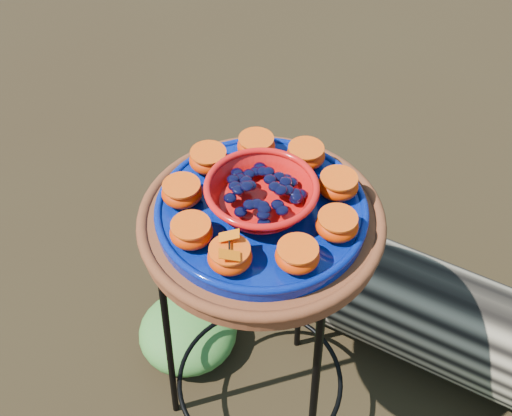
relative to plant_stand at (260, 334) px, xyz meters
The scene contains 19 objects.
ground 0.35m from the plant_stand, ahead, with size 60.00×60.00×0.00m, color black.
plant_stand is the anchor object (origin of this frame).
terracotta_saucer 0.37m from the plant_stand, ahead, with size 0.44×0.44×0.04m, color #622A12.
cobalt_plate 0.40m from the plant_stand, ahead, with size 0.38×0.38×0.03m, color #00024C.
red_bowl 0.44m from the plant_stand, ahead, with size 0.19×0.19×0.05m, color red, non-canonical shape.
glass_gems 0.48m from the plant_stand, ahead, with size 0.15×0.15×0.03m, color black, non-canonical shape.
orange_half_0 0.45m from the plant_stand, 82.65° to the right, with size 0.07×0.07×0.04m, color #B43301.
orange_half_1 0.45m from the plant_stand, 37.36° to the right, with size 0.07×0.07×0.04m, color #B43301.
orange_half_2 0.45m from the plant_stand, ahead, with size 0.07×0.07×0.04m, color #B43301.
orange_half_3 0.45m from the plant_stand, 42.64° to the left, with size 0.07×0.07×0.04m, color #B43301.
orange_half_4 0.45m from the plant_stand, 82.64° to the left, with size 0.07×0.07×0.04m, color #B43301.
orange_half_5 0.45m from the plant_stand, 122.64° to the left, with size 0.07×0.07×0.04m, color #B43301.
orange_half_6 0.45m from the plant_stand, 162.64° to the left, with size 0.07×0.07×0.04m, color #B43301.
orange_half_7 0.45m from the plant_stand, 157.36° to the right, with size 0.07×0.07×0.04m, color #B43301.
orange_half_8 0.45m from the plant_stand, 117.36° to the right, with size 0.07×0.07×0.04m, color #B43301.
butterfly 0.48m from the plant_stand, 82.65° to the right, with size 0.07×0.05×0.01m, color #D35404, non-canonical shape.
driftwood_log 0.57m from the plant_stand, 48.25° to the left, with size 1.55×0.41×0.29m, color black, non-canonical shape.
foliage_left 0.39m from the plant_stand, 164.80° to the left, with size 0.27×0.27×0.14m, color #2F6F27.
foliage_back 0.66m from the plant_stand, 108.79° to the left, with size 0.32×0.32×0.16m, color #2F6F27.
Camera 1 is at (0.37, -0.70, 1.58)m, focal length 45.00 mm.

